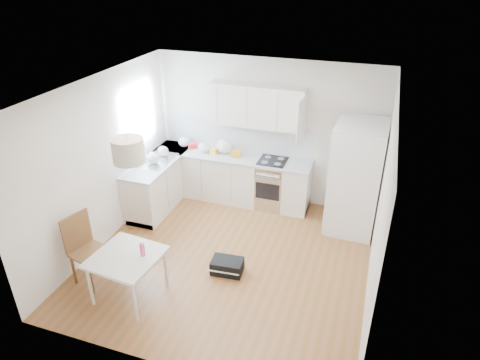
% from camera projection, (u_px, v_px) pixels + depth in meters
% --- Properties ---
extents(floor, '(4.20, 4.20, 0.00)m').
position_uv_depth(floor, '(229.00, 258.00, 6.72)').
color(floor, brown).
rests_on(floor, ground).
extents(ceiling, '(4.20, 4.20, 0.00)m').
position_uv_depth(ceiling, '(226.00, 90.00, 5.46)').
color(ceiling, white).
rests_on(ceiling, wall_back).
extents(wall_back, '(4.20, 0.00, 4.20)m').
position_uv_depth(wall_back, '(267.00, 132.00, 7.85)').
color(wall_back, white).
rests_on(wall_back, floor).
extents(wall_left, '(0.00, 4.20, 4.20)m').
position_uv_depth(wall_left, '(102.00, 163.00, 6.69)').
color(wall_left, white).
rests_on(wall_left, floor).
extents(wall_right, '(0.00, 4.20, 4.20)m').
position_uv_depth(wall_right, '(381.00, 208.00, 5.50)').
color(wall_right, white).
rests_on(wall_right, floor).
extents(window_glassblock, '(0.02, 1.00, 1.00)m').
position_uv_depth(window_glassblock, '(138.00, 115.00, 7.46)').
color(window_glassblock, '#BFE0F9').
rests_on(window_glassblock, wall_left).
extents(cabinets_back, '(3.00, 0.60, 0.88)m').
position_uv_depth(cabinets_back, '(231.00, 178.00, 8.20)').
color(cabinets_back, silver).
rests_on(cabinets_back, floor).
extents(cabinets_left, '(0.60, 1.80, 0.88)m').
position_uv_depth(cabinets_left, '(161.00, 183.00, 8.03)').
color(cabinets_left, silver).
rests_on(cabinets_left, floor).
extents(counter_back, '(3.02, 0.64, 0.04)m').
position_uv_depth(counter_back, '(231.00, 156.00, 7.98)').
color(counter_back, '#A3A5A7').
rests_on(counter_back, cabinets_back).
extents(counter_left, '(0.64, 1.82, 0.04)m').
position_uv_depth(counter_left, '(159.00, 160.00, 7.82)').
color(counter_left, '#A3A5A7').
rests_on(counter_left, cabinets_left).
extents(backsplash_back, '(3.00, 0.01, 0.58)m').
position_uv_depth(backsplash_back, '(236.00, 135.00, 8.08)').
color(backsplash_back, white).
rests_on(backsplash_back, wall_back).
extents(backsplash_left, '(0.01, 1.80, 0.58)m').
position_uv_depth(backsplash_left, '(143.00, 143.00, 7.76)').
color(backsplash_left, white).
rests_on(backsplash_left, wall_left).
extents(upper_cabinets, '(1.70, 0.32, 0.75)m').
position_uv_depth(upper_cabinets, '(257.00, 106.00, 7.52)').
color(upper_cabinets, silver).
rests_on(upper_cabinets, wall_back).
extents(range_oven, '(0.50, 0.61, 0.88)m').
position_uv_depth(range_oven, '(272.00, 184.00, 7.97)').
color(range_oven, silver).
rests_on(range_oven, floor).
extents(sink, '(0.50, 0.80, 0.16)m').
position_uv_depth(sink, '(157.00, 161.00, 7.77)').
color(sink, silver).
rests_on(sink, counter_left).
extents(refrigerator, '(0.93, 0.98, 1.90)m').
position_uv_depth(refrigerator, '(357.00, 178.00, 7.09)').
color(refrigerator, white).
rests_on(refrigerator, floor).
extents(dining_table, '(0.93, 0.93, 0.68)m').
position_uv_depth(dining_table, '(127.00, 260.00, 5.72)').
color(dining_table, '#C0B4A3').
rests_on(dining_table, floor).
extents(dining_chair, '(0.55, 0.55, 1.06)m').
position_uv_depth(dining_chair, '(90.00, 251.00, 6.02)').
color(dining_chair, '#4F3117').
rests_on(dining_chair, floor).
extents(drink_bottle, '(0.08, 0.08, 0.23)m').
position_uv_depth(drink_bottle, '(142.00, 248.00, 5.65)').
color(drink_bottle, '#DF3E7A').
rests_on(drink_bottle, dining_table).
extents(gym_bag, '(0.49, 0.34, 0.21)m').
position_uv_depth(gym_bag, '(227.00, 266.00, 6.39)').
color(gym_bag, black).
rests_on(gym_bag, floor).
extents(pendant_lamp, '(0.48, 0.48, 0.30)m').
position_uv_depth(pendant_lamp, '(128.00, 150.00, 5.06)').
color(pendant_lamp, tan).
rests_on(pendant_lamp, ceiling).
extents(grocery_bag_a, '(0.22, 0.19, 0.20)m').
position_uv_depth(grocery_bag_a, '(184.00, 142.00, 8.28)').
color(grocery_bag_a, white).
rests_on(grocery_bag_a, counter_back).
extents(grocery_bag_b, '(0.22, 0.18, 0.19)m').
position_uv_depth(grocery_bag_b, '(204.00, 147.00, 8.05)').
color(grocery_bag_b, white).
rests_on(grocery_bag_b, counter_back).
extents(grocery_bag_c, '(0.31, 0.26, 0.28)m').
position_uv_depth(grocery_bag_c, '(224.00, 146.00, 8.00)').
color(grocery_bag_c, white).
rests_on(grocery_bag_c, counter_back).
extents(grocery_bag_d, '(0.21, 0.18, 0.19)m').
position_uv_depth(grocery_bag_d, '(163.00, 151.00, 7.91)').
color(grocery_bag_d, white).
rests_on(grocery_bag_d, counter_back).
extents(grocery_bag_e, '(0.23, 0.20, 0.21)m').
position_uv_depth(grocery_bag_e, '(153.00, 158.00, 7.61)').
color(grocery_bag_e, white).
rests_on(grocery_bag_e, counter_left).
extents(snack_orange, '(0.19, 0.14, 0.11)m').
position_uv_depth(snack_orange, '(236.00, 154.00, 7.90)').
color(snack_orange, orange).
rests_on(snack_orange, counter_back).
extents(snack_yellow, '(0.16, 0.12, 0.10)m').
position_uv_depth(snack_yellow, '(214.00, 151.00, 8.01)').
color(snack_yellow, gold).
rests_on(snack_yellow, counter_back).
extents(snack_red, '(0.18, 0.17, 0.11)m').
position_uv_depth(snack_red, '(193.00, 146.00, 8.24)').
color(snack_red, red).
rests_on(snack_red, counter_back).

